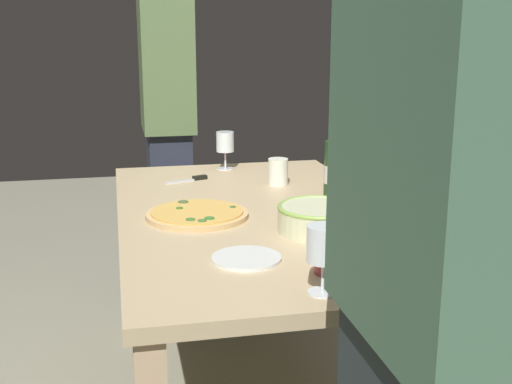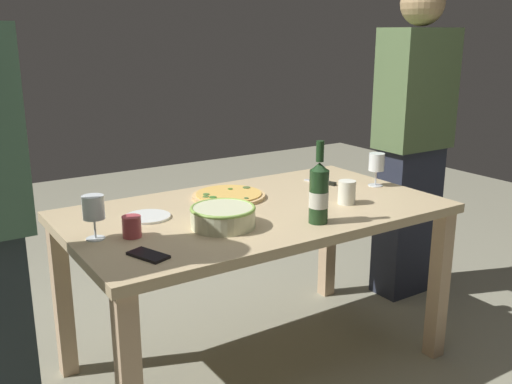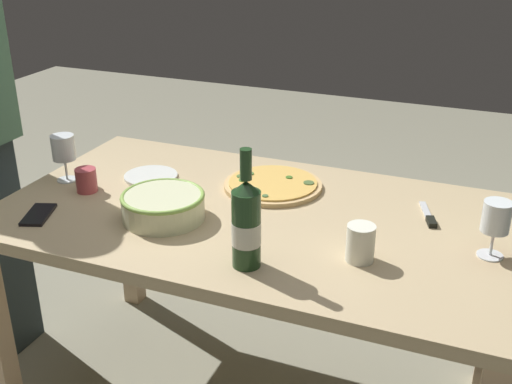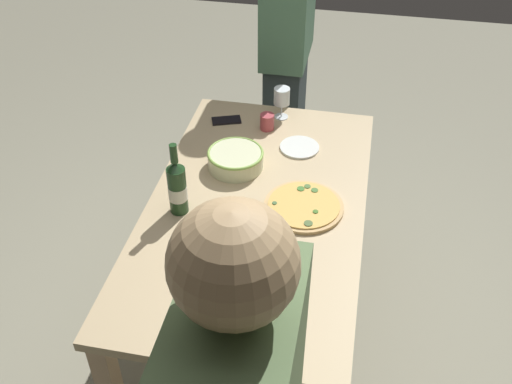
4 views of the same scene
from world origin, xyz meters
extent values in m
cube|color=tan|center=(0.00, 0.00, 0.73)|extent=(1.60, 0.90, 0.04)
cube|color=tan|center=(0.74, -0.40, 0.35)|extent=(0.07, 0.07, 0.71)
cube|color=tan|center=(0.74, 0.40, 0.35)|extent=(0.07, 0.07, 0.71)
cylinder|color=tan|center=(-0.02, 0.20, 0.76)|extent=(0.33, 0.33, 0.02)
cylinder|color=#E2B053|center=(-0.02, 0.20, 0.77)|extent=(0.30, 0.30, 0.01)
cylinder|color=#3D772E|center=(-0.12, 0.17, 0.77)|extent=(0.03, 0.03, 0.00)
cylinder|color=#43693A|center=(0.00, 0.08, 0.77)|extent=(0.02, 0.02, 0.00)
cylinder|color=#406F24|center=(0.02, 0.25, 0.77)|extent=(0.02, 0.02, 0.00)
cylinder|color=#4B6534|center=(0.10, 0.23, 0.77)|extent=(0.04, 0.04, 0.00)
cylinder|color=#477433|center=(-0.12, 0.23, 0.77)|extent=(0.03, 0.03, 0.00)
cylinder|color=#4D7135|center=(-0.14, 0.20, 0.77)|extent=(0.03, 0.03, 0.00)
cylinder|color=beige|center=(-0.24, -0.14, 0.79)|extent=(0.25, 0.25, 0.08)
torus|color=#90BB52|center=(-0.24, -0.14, 0.82)|extent=(0.25, 0.25, 0.01)
cylinder|color=#1F3E1E|center=(0.10, -0.30, 0.86)|extent=(0.08, 0.08, 0.21)
cone|color=#1F3E1E|center=(0.10, -0.30, 0.98)|extent=(0.08, 0.08, 0.03)
cylinder|color=#1F3E1E|center=(0.10, -0.30, 1.04)|extent=(0.03, 0.03, 0.08)
cylinder|color=silver|center=(0.10, -0.30, 0.85)|extent=(0.08, 0.08, 0.06)
cylinder|color=white|center=(0.69, -0.01, 0.75)|extent=(0.07, 0.07, 0.00)
cylinder|color=white|center=(0.69, -0.01, 0.79)|extent=(0.01, 0.01, 0.07)
cylinder|color=white|center=(0.69, -0.01, 0.87)|extent=(0.08, 0.08, 0.08)
cylinder|color=maroon|center=(0.69, -0.01, 0.85)|extent=(0.07, 0.07, 0.04)
cylinder|color=white|center=(-0.70, -0.01, 0.75)|extent=(0.07, 0.07, 0.00)
cylinder|color=white|center=(-0.70, -0.01, 0.79)|extent=(0.01, 0.01, 0.07)
cylinder|color=white|center=(-0.70, -0.01, 0.87)|extent=(0.08, 0.08, 0.09)
cylinder|color=#B2444B|center=(-0.58, -0.06, 0.79)|extent=(0.07, 0.07, 0.08)
cylinder|color=white|center=(0.37, -0.16, 0.80)|extent=(0.08, 0.08, 0.10)
cylinder|color=white|center=(-0.45, 0.12, 0.76)|extent=(0.19, 0.19, 0.01)
cube|color=black|center=(-0.61, -0.27, 0.76)|extent=(0.12, 0.16, 0.01)
cube|color=silver|center=(0.49, 0.20, 0.75)|extent=(0.06, 0.13, 0.01)
cube|color=black|center=(0.52, 0.12, 0.76)|extent=(0.04, 0.06, 0.02)
cube|color=#272B3B|center=(1.16, 0.19, 0.43)|extent=(0.35, 0.20, 0.86)
cube|color=#546C42|center=(1.16, 0.19, 1.18)|extent=(0.41, 0.24, 0.64)
cube|color=#476F54|center=(-1.16, -0.06, 1.18)|extent=(0.46, 0.24, 0.65)
camera|label=1|loc=(-2.08, 0.44, 1.36)|focal=46.89mm
camera|label=2|loc=(-1.29, -1.99, 1.47)|focal=40.62mm
camera|label=3|loc=(0.66, -1.64, 1.62)|focal=44.68mm
camera|label=4|loc=(1.84, 0.37, 2.34)|focal=41.40mm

